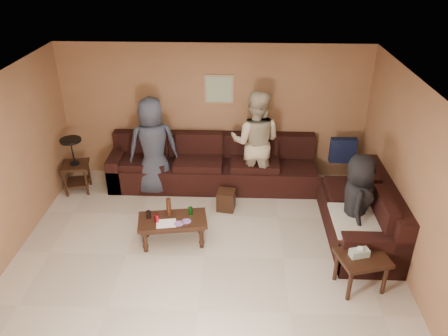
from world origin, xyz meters
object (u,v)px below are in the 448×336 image
side_table_right (362,261)px  waste_bin (226,200)px  person_middle (255,142)px  person_right (356,203)px  end_table_left (75,164)px  coffee_table (172,222)px  person_left (153,147)px  sectional_sofa (258,185)px

side_table_right → waste_bin: (-1.80, 1.77, -0.26)m
person_middle → person_right: (1.39, -1.62, -0.18)m
waste_bin → person_middle: person_middle is taller
end_table_left → side_table_right: (4.48, -2.27, -0.10)m
coffee_table → end_table_left: (-1.92, 1.42, 0.18)m
person_middle → person_left: bearing=14.7°
side_table_right → coffee_table: bearing=161.7°
person_left → person_middle: bearing=169.0°
waste_bin → person_left: size_ratio=0.19×
person_middle → person_right: bearing=140.8°
waste_bin → person_left: 1.56m
sectional_sofa → coffee_table: 1.77m
person_left → person_middle: person_middle is taller
side_table_right → person_middle: (-1.32, 2.47, 0.50)m
side_table_right → person_left: person_left is taller
sectional_sofa → end_table_left: size_ratio=4.55×
sectional_sofa → person_right: 1.83m
sectional_sofa → person_right: person_right is taller
coffee_table → waste_bin: bearing=50.5°
side_table_right → person_left: (-3.08, 2.33, 0.44)m
sectional_sofa → waste_bin: bearing=-154.0°
person_left → end_table_left: bearing=-12.8°
coffee_table → end_table_left: end_table_left is taller
sectional_sofa → coffee_table: size_ratio=4.36×
coffee_table → waste_bin: coffee_table is taller
end_table_left → person_right: (4.56, -1.42, 0.22)m
sectional_sofa → end_table_left: end_table_left is taller
waste_bin → person_right: (1.87, -0.92, 0.58)m
person_left → person_right: bearing=139.4°
sectional_sofa → side_table_right: size_ratio=6.47×
sectional_sofa → waste_bin: size_ratio=13.63×
coffee_table → person_middle: (1.25, 1.62, 0.57)m
coffee_table → person_left: person_left is taller
waste_bin → person_right: 2.17m
waste_bin → end_table_left: bearing=169.5°
end_table_left → waste_bin: size_ratio=3.00×
end_table_left → waste_bin: bearing=-10.5°
sectional_sofa → end_table_left: bearing=175.9°
coffee_table → side_table_right: (2.56, -0.85, 0.07)m
side_table_right → waste_bin: 2.54m
coffee_table → person_right: (2.64, 0.00, 0.40)m
side_table_right → person_middle: 2.84m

